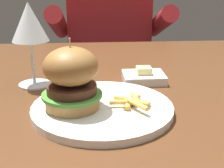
% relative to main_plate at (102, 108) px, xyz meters
% --- Properties ---
extents(dining_table, '(1.45, 0.99, 0.74)m').
position_rel_main_plate_xyz_m(dining_table, '(0.08, 0.11, -0.08)').
color(dining_table, '#56331C').
rests_on(dining_table, ground).
extents(main_plate, '(0.26, 0.26, 0.01)m').
position_rel_main_plate_xyz_m(main_plate, '(0.00, 0.00, 0.00)').
color(main_plate, white).
rests_on(main_plate, dining_table).
extents(burger_sandwich, '(0.11, 0.11, 0.13)m').
position_rel_main_plate_xyz_m(burger_sandwich, '(-0.05, -0.01, 0.06)').
color(burger_sandwich, '#B78447').
rests_on(burger_sandwich, main_plate).
extents(fries_pile, '(0.08, 0.09, 0.02)m').
position_rel_main_plate_xyz_m(fries_pile, '(0.05, -0.01, 0.01)').
color(fries_pile, gold).
rests_on(fries_pile, main_plate).
extents(wine_glass, '(0.08, 0.08, 0.19)m').
position_rel_main_plate_xyz_m(wine_glass, '(-0.15, 0.16, 0.13)').
color(wine_glass, silver).
rests_on(wine_glass, dining_table).
extents(butter_dish, '(0.10, 0.08, 0.04)m').
position_rel_main_plate_xyz_m(butter_dish, '(0.10, 0.16, 0.00)').
color(butter_dish, white).
rests_on(butter_dish, dining_table).
extents(diner_person, '(0.51, 0.36, 1.18)m').
position_rel_main_plate_xyz_m(diner_person, '(0.07, 0.88, -0.18)').
color(diner_person, '#282833').
rests_on(diner_person, ground).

